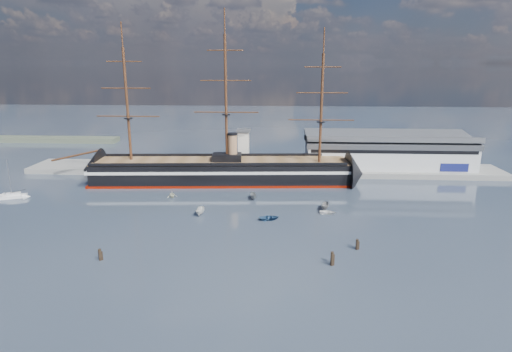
{
  "coord_description": "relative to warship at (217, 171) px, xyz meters",
  "views": [
    {
      "loc": [
        16.63,
        -84.56,
        40.6
      ],
      "look_at": [
        9.82,
        35.0,
        9.0
      ],
      "focal_mm": 30.0,
      "sensor_mm": 36.0,
      "label": 1
    }
  ],
  "objects": [
    {
      "name": "warship",
      "position": [
        0.0,
        0.0,
        0.0
      ],
      "size": [
        113.41,
        22.4,
        53.94
      ],
      "rotation": [
        0.0,
        0.0,
        0.07
      ],
      "color": "black",
      "rests_on": "ground"
    },
    {
      "name": "ground",
      "position": [
        5.46,
        -20.0,
        -4.04
      ],
      "size": [
        600.0,
        600.0,
        0.0
      ],
      "primitive_type": "plane",
      "color": "#2A3547",
      "rests_on": "ground"
    },
    {
      "name": "motorboat_b",
      "position": [
        19.5,
        -36.69,
        -4.04
      ],
      "size": [
        2.15,
        3.61,
        1.58
      ],
      "primitive_type": "imported",
      "rotation": [
        0.0,
        0.0,
        1.82
      ],
      "color": "navy",
      "rests_on": "ground"
    },
    {
      "name": "piling_near_left",
      "position": [
        -15.8,
        -63.07,
        -4.04
      ],
      "size": [
        0.64,
        0.64,
        3.24
      ],
      "primitive_type": "cylinder",
      "color": "black",
      "rests_on": "ground"
    },
    {
      "name": "motorboat_c",
      "position": [
        14.14,
        -19.07,
        -4.04
      ],
      "size": [
        5.86,
        2.88,
        2.25
      ],
      "primitive_type": "imported",
      "rotation": [
        0.0,
        0.0,
        0.15
      ],
      "color": "gray",
      "rests_on": "ground"
    },
    {
      "name": "piling_far_right",
      "position": [
        39.75,
        -54.47,
        -4.04
      ],
      "size": [
        0.64,
        0.64,
        3.15
      ],
      "primitive_type": "cylinder",
      "color": "black",
      "rests_on": "ground"
    },
    {
      "name": "sailboat",
      "position": [
        -60.51,
        -22.19,
        -3.25
      ],
      "size": [
        7.98,
        5.02,
        12.32
      ],
      "rotation": [
        0.0,
        0.0,
        0.39
      ],
      "color": "silver",
      "rests_on": "ground"
    },
    {
      "name": "quay",
      "position": [
        15.46,
        16.0,
        -4.04
      ],
      "size": [
        180.0,
        18.0,
        2.0
      ],
      "primitive_type": "cube",
      "color": "slate",
      "rests_on": "ground"
    },
    {
      "name": "motorboat_d",
      "position": [
        -11.38,
        -18.64,
        -4.04
      ],
      "size": [
        6.2,
        4.68,
        2.09
      ],
      "primitive_type": "imported",
      "rotation": [
        0.0,
        0.0,
        0.45
      ],
      "color": "white",
      "rests_on": "ground"
    },
    {
      "name": "piling_near_right",
      "position": [
        33.19,
        -62.74,
        -4.04
      ],
      "size": [
        0.64,
        0.64,
        3.73
      ],
      "primitive_type": "cylinder",
      "color": "black",
      "rests_on": "ground"
    },
    {
      "name": "motorboat_e",
      "position": [
        35.71,
        -31.06,
        -4.04
      ],
      "size": [
        1.54,
        3.03,
        1.36
      ],
      "primitive_type": "imported",
      "rotation": [
        0.0,
        0.0,
        1.44
      ],
      "color": "white",
      "rests_on": "ground"
    },
    {
      "name": "motorboat_f",
      "position": [
        35.26,
        -27.71,
        -4.04
      ],
      "size": [
        6.33,
        3.62,
        2.39
      ],
      "primitive_type": "imported",
      "rotation": [
        0.0,
        0.0,
        -0.25
      ],
      "color": "slate",
      "rests_on": "ground"
    },
    {
      "name": "quay_tower",
      "position": [
        8.46,
        13.0,
        5.72
      ],
      "size": [
        5.0,
        5.0,
        15.0
      ],
      "color": "silver",
      "rests_on": "ground"
    },
    {
      "name": "motorboat_a",
      "position": [
        0.36,
        -34.01,
        -4.04
      ],
      "size": [
        6.05,
        2.41,
        2.39
      ],
      "primitive_type": "imported",
      "rotation": [
        0.0,
        0.0,
        -0.04
      ],
      "color": "silver",
      "rests_on": "ground"
    },
    {
      "name": "warehouse",
      "position": [
        63.46,
        20.0,
        3.95
      ],
      "size": [
        63.0,
        21.0,
        11.6
      ],
      "color": "#B7BABC",
      "rests_on": "ground"
    }
  ]
}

